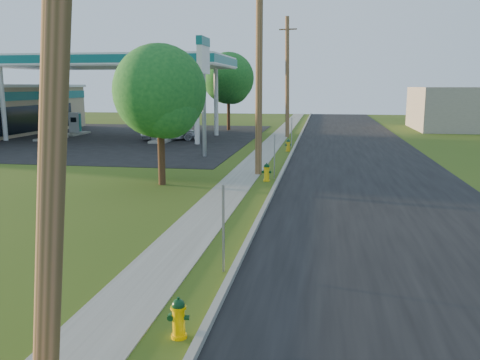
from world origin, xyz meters
name	(u,v)px	position (x,y,z in m)	size (l,w,h in m)	color
road	(387,215)	(4.50, 10.00, 0.01)	(8.00, 120.00, 0.02)	black
curb	(264,209)	(0.50, 10.00, 0.07)	(0.15, 120.00, 0.15)	gray
sidewalk	(213,208)	(-1.25, 10.00, 0.01)	(1.50, 120.00, 0.03)	gray
forecourt	(93,138)	(-16.00, 32.00, 0.01)	(26.00, 28.00, 0.02)	black
utility_pole_near	(56,24)	(-0.60, -1.00, 4.80)	(1.40, 0.32, 9.48)	brown
utility_pole_mid	(259,67)	(-0.60, 17.00, 4.95)	(1.40, 0.32, 9.80)	brown
utility_pole_far	(287,77)	(-0.60, 35.00, 4.80)	(1.40, 0.32, 9.50)	brown
sign_post_near	(223,229)	(0.25, 4.20, 1.00)	(0.05, 0.04, 2.00)	gray
sign_post_mid	(274,157)	(0.25, 16.00, 1.00)	(0.05, 0.04, 2.00)	gray
sign_post_far	(292,132)	(0.25, 28.20, 1.00)	(0.05, 0.04, 2.00)	gray
gas_canopy	(113,63)	(-14.00, 32.00, 5.90)	(18.18, 9.18, 6.40)	silver
fuel_pump_nw	(51,130)	(-18.50, 30.00, 0.72)	(1.20, 3.20, 1.90)	gray
fuel_pump_ne	(162,132)	(-9.50, 30.00, 0.72)	(1.20, 3.20, 1.90)	gray
fuel_pump_sw	(75,126)	(-18.50, 34.00, 0.72)	(1.20, 3.20, 1.90)	gray
fuel_pump_se	(177,128)	(-9.50, 34.00, 0.72)	(1.20, 3.20, 1.90)	gray
price_pylon	(203,62)	(-4.50, 22.50, 5.43)	(0.34, 2.04, 6.85)	gray
tree_verge	(161,95)	(-4.22, 13.80, 3.76)	(3.85, 3.85, 5.84)	#392215
tree_lot	(229,80)	(-6.32, 40.41, 4.63)	(4.75, 4.75, 7.20)	#392215
hydrant_near	(179,318)	(0.11, 1.09, 0.35)	(0.37, 0.33, 0.71)	#FFC100
hydrant_mid	(267,172)	(-0.02, 15.35, 0.40)	(0.42, 0.37, 0.81)	yellow
hydrant_far	(288,145)	(0.18, 25.87, 0.39)	(0.41, 0.37, 0.79)	gold
car_silver	(169,131)	(-9.27, 30.88, 0.72)	(1.69, 4.20, 1.43)	#B2B5BA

